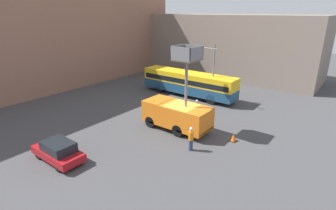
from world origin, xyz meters
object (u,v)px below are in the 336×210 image
(road_worker_near_truck, at_px, (191,139))
(traffic_cone_near_truck, at_px, (233,138))
(utility_truck, at_px, (177,113))
(parked_car_curbside, at_px, (58,151))
(city_bus, at_px, (188,82))
(traffic_light_pole, at_px, (208,65))
(road_worker_directing, at_px, (197,109))

(road_worker_near_truck, bearing_deg, traffic_cone_near_truck, 33.37)
(utility_truck, relative_size, road_worker_near_truck, 3.89)
(parked_car_curbside, bearing_deg, utility_truck, -20.79)
(traffic_cone_near_truck, height_order, parked_car_curbside, parked_car_curbside)
(utility_truck, height_order, city_bus, utility_truck)
(city_bus, distance_m, traffic_cone_near_truck, 12.71)
(utility_truck, distance_m, traffic_light_pole, 8.71)
(traffic_cone_near_truck, xyz_separation_m, parked_car_curbside, (-10.45, 8.68, 0.46))
(traffic_cone_near_truck, relative_size, parked_car_curbside, 0.15)
(road_worker_directing, bearing_deg, traffic_cone_near_truck, 113.99)
(road_worker_near_truck, bearing_deg, traffic_light_pole, 87.29)
(city_bus, distance_m, parked_car_curbside, 18.49)
(utility_truck, height_order, parked_car_curbside, utility_truck)
(road_worker_near_truck, bearing_deg, parked_car_curbside, -160.26)
(utility_truck, xyz_separation_m, traffic_light_pole, (8.07, 1.56, 2.87))
(road_worker_directing, relative_size, parked_car_curbside, 0.45)
(parked_car_curbside, bearing_deg, city_bus, 3.41)
(utility_truck, distance_m, road_worker_near_truck, 4.00)
(traffic_cone_near_truck, bearing_deg, city_bus, 50.79)
(utility_truck, xyz_separation_m, road_worker_near_truck, (-2.46, -3.10, -0.61))
(traffic_cone_near_truck, distance_m, parked_car_curbside, 13.59)
(parked_car_curbside, bearing_deg, road_worker_near_truck, -43.67)
(road_worker_near_truck, bearing_deg, utility_truck, 115.03)
(traffic_light_pole, relative_size, parked_car_curbside, 1.58)
(traffic_light_pole, relative_size, road_worker_directing, 3.49)
(traffic_light_pole, distance_m, road_worker_directing, 6.07)
(road_worker_directing, height_order, parked_car_curbside, road_worker_directing)
(traffic_light_pole, relative_size, road_worker_near_truck, 3.44)
(utility_truck, xyz_separation_m, traffic_cone_near_truck, (0.97, -5.09, -1.29))
(utility_truck, height_order, traffic_light_pole, utility_truck)
(city_bus, xyz_separation_m, road_worker_directing, (-5.59, -4.71, -0.83))
(road_worker_near_truck, distance_m, traffic_cone_near_truck, 4.02)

